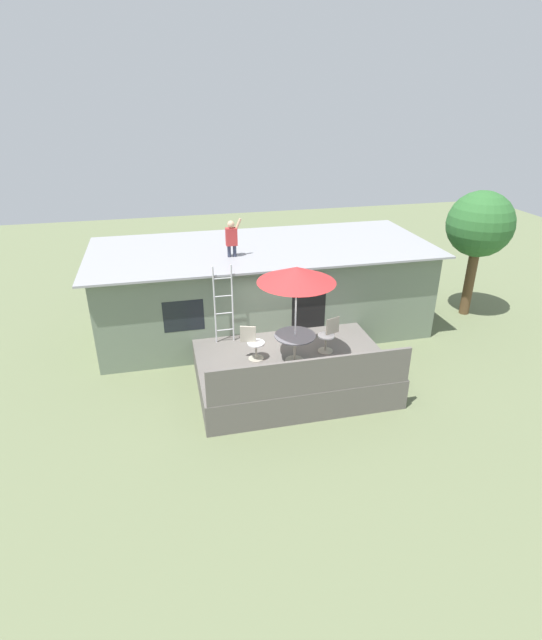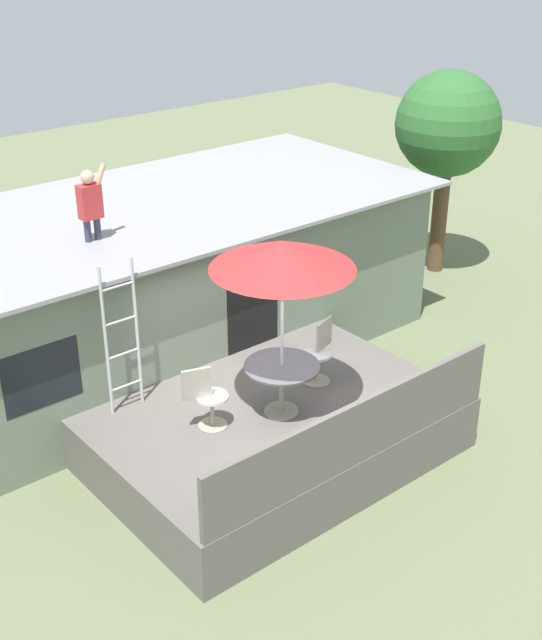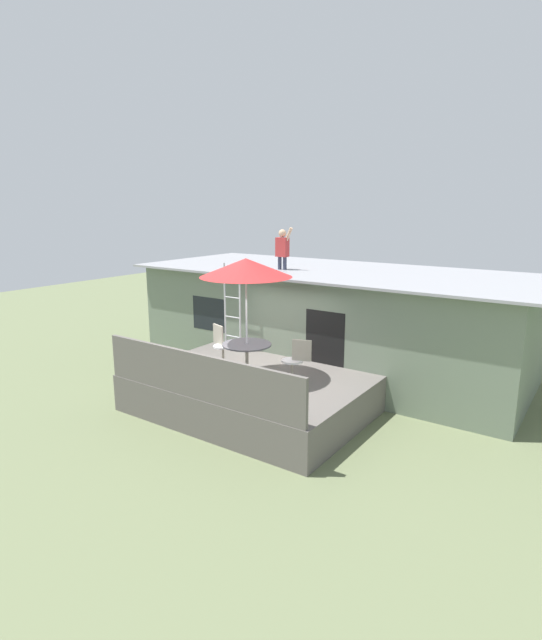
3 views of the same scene
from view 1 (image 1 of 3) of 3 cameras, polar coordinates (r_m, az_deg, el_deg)
ground_plane at (r=13.00m, az=2.43°, el=-7.54°), size 40.00×40.00×0.00m
house at (r=15.49m, az=-0.98°, el=3.83°), size 10.50×4.50×2.73m
deck at (r=12.79m, az=2.47°, el=-6.04°), size 4.89×3.41×0.80m
deck_railing at (r=11.00m, az=4.84°, el=-6.63°), size 4.79×0.08×0.90m
patio_table at (r=12.18m, az=2.84°, el=-2.45°), size 1.04×1.04×0.74m
patio_umbrella at (r=11.46m, az=3.03°, el=5.36°), size 1.90×1.90×2.54m
step_ladder at (r=12.97m, az=-5.61°, el=1.80°), size 0.52×0.04×2.20m
person_figure at (r=13.96m, az=-4.65°, el=9.83°), size 0.47×0.20×1.11m
patio_chair_left at (r=12.33m, az=-2.12°, el=-2.73°), size 0.60×0.44×0.92m
patio_chair_right at (r=12.80m, az=6.77°, el=-1.79°), size 0.61×0.44×0.92m
backyard_tree at (r=17.34m, az=23.40°, el=10.17°), size 2.13×2.13×4.23m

